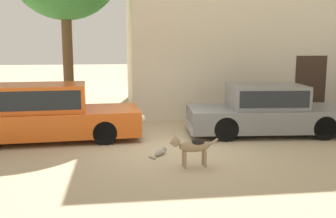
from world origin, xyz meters
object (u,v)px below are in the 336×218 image
at_px(parked_sedan_second, 267,110).
at_px(stray_dog_spotted, 192,146).
at_px(stray_cat, 160,152).
at_px(parked_sedan_nearest, 46,112).

height_order(parked_sedan_second, stray_dog_spotted, parked_sedan_second).
bearing_deg(parked_sedan_second, stray_cat, -146.86).
bearing_deg(parked_sedan_second, stray_dog_spotted, -130.35).
bearing_deg(stray_cat, parked_sedan_nearest, 93.37).
height_order(parked_sedan_nearest, parked_sedan_second, parked_sedan_nearest).
xyz_separation_m(stray_dog_spotted, stray_cat, (-0.54, 0.91, -0.36)).
distance_m(parked_sedan_second, stray_dog_spotted, 3.74).
bearing_deg(parked_sedan_second, parked_sedan_nearest, -176.37).
distance_m(parked_sedan_second, stray_cat, 3.67).
xyz_separation_m(parked_sedan_nearest, stray_cat, (2.79, -1.82, -0.67)).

